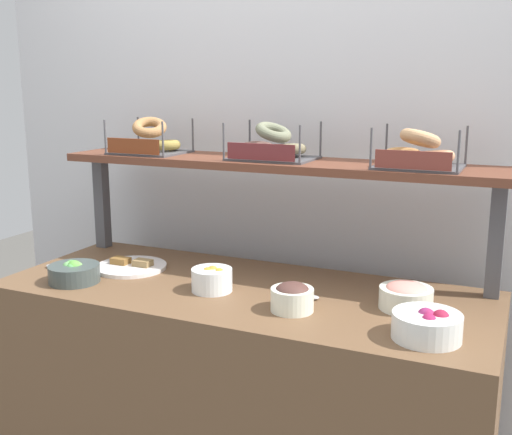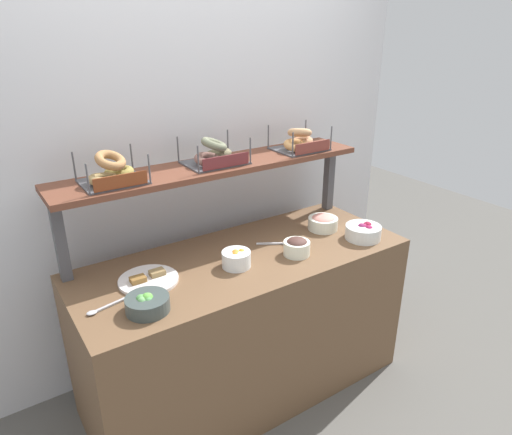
{
  "view_description": "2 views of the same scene",
  "coord_description": "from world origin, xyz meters",
  "px_view_note": "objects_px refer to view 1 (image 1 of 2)",
  "views": [
    {
      "loc": [
        0.9,
        -1.89,
        1.56
      ],
      "look_at": [
        0.04,
        0.03,
        1.11
      ],
      "focal_mm": 43.42,
      "sensor_mm": 36.0,
      "label": 1
    },
    {
      "loc": [
        -1.12,
        -1.79,
        1.96
      ],
      "look_at": [
        0.08,
        0.0,
        1.05
      ],
      "focal_mm": 32.3,
      "sensor_mm": 36.0,
      "label": 2
    }
  ],
  "objects_px": {
    "bowl_beet_salad": "(427,325)",
    "bagel_basket_sesame": "(419,154)",
    "bowl_lox_spread": "(406,296)",
    "bowl_chocolate_spread": "(292,297)",
    "bowl_fruit_salad": "(212,279)",
    "serving_spoon_by_edge": "(305,294)",
    "serving_plate_white": "(131,266)",
    "bowl_veggie_mix": "(74,272)",
    "bagel_basket_poppy": "(272,147)",
    "serving_spoon_near_plate": "(60,267)",
    "bagel_basket_everything": "(149,142)"
  },
  "relations": [
    {
      "from": "bowl_fruit_salad",
      "to": "bowl_beet_salad",
      "type": "distance_m",
      "value": 0.77
    },
    {
      "from": "bowl_lox_spread",
      "to": "serving_spoon_by_edge",
      "type": "distance_m",
      "value": 0.34
    },
    {
      "from": "bagel_basket_poppy",
      "to": "bowl_lox_spread",
      "type": "bearing_deg",
      "value": -22.74
    },
    {
      "from": "bowl_veggie_mix",
      "to": "bagel_basket_sesame",
      "type": "bearing_deg",
      "value": 21.02
    },
    {
      "from": "bowl_beet_salad",
      "to": "serving_spoon_near_plate",
      "type": "xyz_separation_m",
      "value": [
        -1.43,
        0.11,
        -0.03
      ]
    },
    {
      "from": "serving_spoon_by_edge",
      "to": "bagel_basket_sesame",
      "type": "xyz_separation_m",
      "value": [
        0.31,
        0.24,
        0.47
      ]
    },
    {
      "from": "bowl_lox_spread",
      "to": "bowl_fruit_salad",
      "type": "bearing_deg",
      "value": -171.12
    },
    {
      "from": "bowl_fruit_salad",
      "to": "serving_spoon_by_edge",
      "type": "xyz_separation_m",
      "value": [
        0.32,
        0.08,
        -0.04
      ]
    },
    {
      "from": "bowl_lox_spread",
      "to": "bagel_basket_poppy",
      "type": "distance_m",
      "value": 0.76
    },
    {
      "from": "bowl_lox_spread",
      "to": "serving_spoon_by_edge",
      "type": "relative_size",
      "value": 1.07
    },
    {
      "from": "bowl_veggie_mix",
      "to": "serving_spoon_near_plate",
      "type": "height_order",
      "value": "bowl_veggie_mix"
    },
    {
      "from": "serving_spoon_by_edge",
      "to": "serving_plate_white",
      "type": "bearing_deg",
      "value": 178.21
    },
    {
      "from": "bowl_lox_spread",
      "to": "serving_spoon_by_edge",
      "type": "xyz_separation_m",
      "value": [
        -0.34,
        -0.02,
        -0.04
      ]
    },
    {
      "from": "bowl_veggie_mix",
      "to": "bowl_chocolate_spread",
      "type": "relative_size",
      "value": 1.33
    },
    {
      "from": "bowl_veggie_mix",
      "to": "bagel_basket_everything",
      "type": "bearing_deg",
      "value": 83.89
    },
    {
      "from": "bowl_lox_spread",
      "to": "bowl_beet_salad",
      "type": "bearing_deg",
      "value": -65.08
    },
    {
      "from": "bowl_veggie_mix",
      "to": "serving_spoon_near_plate",
      "type": "bearing_deg",
      "value": 146.01
    },
    {
      "from": "serving_plate_white",
      "to": "bagel_basket_poppy",
      "type": "distance_m",
      "value": 0.72
    },
    {
      "from": "serving_spoon_near_plate",
      "to": "bagel_basket_sesame",
      "type": "xyz_separation_m",
      "value": [
        1.3,
        0.33,
        0.47
      ]
    },
    {
      "from": "serving_spoon_near_plate",
      "to": "serving_plate_white",
      "type": "bearing_deg",
      "value": 23.94
    },
    {
      "from": "bowl_fruit_salad",
      "to": "serving_spoon_near_plate",
      "type": "distance_m",
      "value": 0.67
    },
    {
      "from": "bowl_chocolate_spread",
      "to": "serving_spoon_by_edge",
      "type": "xyz_separation_m",
      "value": [
        -0.01,
        0.15,
        -0.04
      ]
    },
    {
      "from": "bowl_veggie_mix",
      "to": "bagel_basket_poppy",
      "type": "bearing_deg",
      "value": 37.96
    },
    {
      "from": "serving_spoon_by_edge",
      "to": "bagel_basket_sesame",
      "type": "relative_size",
      "value": 0.56
    },
    {
      "from": "bowl_lox_spread",
      "to": "bowl_fruit_salad",
      "type": "height_order",
      "value": "same"
    },
    {
      "from": "bowl_lox_spread",
      "to": "bagel_basket_sesame",
      "type": "height_order",
      "value": "bagel_basket_sesame"
    },
    {
      "from": "bowl_lox_spread",
      "to": "serving_spoon_by_edge",
      "type": "bearing_deg",
      "value": -176.48
    },
    {
      "from": "bowl_lox_spread",
      "to": "bowl_chocolate_spread",
      "type": "bearing_deg",
      "value": -152.85
    },
    {
      "from": "bowl_lox_spread",
      "to": "bagel_basket_poppy",
      "type": "relative_size",
      "value": 0.55
    },
    {
      "from": "bowl_chocolate_spread",
      "to": "serving_spoon_by_edge",
      "type": "relative_size",
      "value": 0.86
    },
    {
      "from": "bowl_veggie_mix",
      "to": "bagel_basket_poppy",
      "type": "distance_m",
      "value": 0.87
    },
    {
      "from": "serving_spoon_near_plate",
      "to": "bowl_beet_salad",
      "type": "bearing_deg",
      "value": -4.4
    },
    {
      "from": "bowl_beet_salad",
      "to": "bagel_basket_everything",
      "type": "bearing_deg",
      "value": 159.93
    },
    {
      "from": "serving_plate_white",
      "to": "serving_spoon_near_plate",
      "type": "bearing_deg",
      "value": -156.06
    },
    {
      "from": "bowl_beet_salad",
      "to": "bagel_basket_sesame",
      "type": "bearing_deg",
      "value": 105.8
    },
    {
      "from": "serving_spoon_by_edge",
      "to": "bagel_basket_poppy",
      "type": "distance_m",
      "value": 0.59
    },
    {
      "from": "bowl_lox_spread",
      "to": "bowl_beet_salad",
      "type": "relative_size",
      "value": 0.87
    },
    {
      "from": "bowl_veggie_mix",
      "to": "bowl_lox_spread",
      "type": "bearing_deg",
      "value": 10.79
    },
    {
      "from": "serving_spoon_by_edge",
      "to": "bagel_basket_everything",
      "type": "bearing_deg",
      "value": 162.56
    },
    {
      "from": "serving_plate_white",
      "to": "serving_spoon_by_edge",
      "type": "height_order",
      "value": "serving_plate_white"
    },
    {
      "from": "bowl_veggie_mix",
      "to": "bowl_chocolate_spread",
      "type": "xyz_separation_m",
      "value": [
        0.83,
        0.05,
        0.01
      ]
    },
    {
      "from": "bowl_chocolate_spread",
      "to": "bagel_basket_sesame",
      "type": "xyz_separation_m",
      "value": [
        0.31,
        0.38,
        0.43
      ]
    },
    {
      "from": "bowl_fruit_salad",
      "to": "serving_spoon_near_plate",
      "type": "xyz_separation_m",
      "value": [
        -0.67,
        -0.01,
        -0.04
      ]
    },
    {
      "from": "bowl_veggie_mix",
      "to": "bowl_beet_salad",
      "type": "relative_size",
      "value": 0.93
    },
    {
      "from": "bowl_lox_spread",
      "to": "bagel_basket_everything",
      "type": "relative_size",
      "value": 0.59
    },
    {
      "from": "bowl_fruit_salad",
      "to": "bagel_basket_everything",
      "type": "distance_m",
      "value": 0.71
    },
    {
      "from": "bowl_chocolate_spread",
      "to": "bagel_basket_poppy",
      "type": "relative_size",
      "value": 0.44
    },
    {
      "from": "serving_plate_white",
      "to": "serving_spoon_near_plate",
      "type": "xyz_separation_m",
      "value": [
        -0.26,
        -0.11,
        -0.0
      ]
    },
    {
      "from": "bowl_fruit_salad",
      "to": "bowl_beet_salad",
      "type": "relative_size",
      "value": 0.72
    },
    {
      "from": "bowl_chocolate_spread",
      "to": "serving_spoon_by_edge",
      "type": "distance_m",
      "value": 0.15
    }
  ]
}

